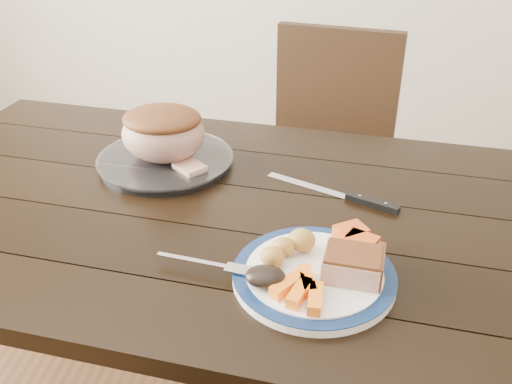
# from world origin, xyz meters

# --- Properties ---
(dining_table) EXTENTS (1.69, 1.08, 0.75)m
(dining_table) POSITION_xyz_m (0.00, 0.00, 0.66)
(dining_table) COLOR black
(dining_table) RESTS_ON ground
(chair_far) EXTENTS (0.49, 0.50, 0.93)m
(chair_far) POSITION_xyz_m (0.22, 0.74, 0.52)
(chair_far) COLOR black
(chair_far) RESTS_ON ground
(dinner_plate) EXTENTS (0.29, 0.29, 0.02)m
(dinner_plate) POSITION_xyz_m (0.21, -0.23, 0.76)
(dinner_plate) COLOR white
(dinner_plate) RESTS_ON dining_table
(plate_rim) EXTENTS (0.29, 0.29, 0.02)m
(plate_rim) POSITION_xyz_m (0.21, -0.23, 0.77)
(plate_rim) COLOR #0E2349
(plate_rim) RESTS_ON dinner_plate
(serving_platter) EXTENTS (0.32, 0.32, 0.02)m
(serving_platter) POSITION_xyz_m (-0.17, 0.17, 0.76)
(serving_platter) COLOR white
(serving_platter) RESTS_ON dining_table
(pork_slice) EXTENTS (0.11, 0.09, 0.04)m
(pork_slice) POSITION_xyz_m (0.28, -0.23, 0.79)
(pork_slice) COLOR tan
(pork_slice) RESTS_ON dinner_plate
(roasted_potatoes) EXTENTS (0.10, 0.10, 0.04)m
(roasted_potatoes) POSITION_xyz_m (0.16, -0.19, 0.79)
(roasted_potatoes) COLOR gold
(roasted_potatoes) RESTS_ON dinner_plate
(carrot_batons) EXTENTS (0.09, 0.11, 0.02)m
(carrot_batons) POSITION_xyz_m (0.20, -0.29, 0.78)
(carrot_batons) COLOR orange
(carrot_batons) RESTS_ON dinner_plate
(pumpkin_wedges) EXTENTS (0.09, 0.10, 0.04)m
(pumpkin_wedges) POSITION_xyz_m (0.28, -0.15, 0.79)
(pumpkin_wedges) COLOR #F5541B
(pumpkin_wedges) RESTS_ON dinner_plate
(dark_mushroom) EXTENTS (0.07, 0.05, 0.03)m
(dark_mushroom) POSITION_xyz_m (0.13, -0.28, 0.79)
(dark_mushroom) COLOR black
(dark_mushroom) RESTS_ON dinner_plate
(fork) EXTENTS (0.18, 0.05, 0.00)m
(fork) POSITION_xyz_m (0.03, -0.24, 0.77)
(fork) COLOR silver
(fork) RESTS_ON dinner_plate
(roast_joint) EXTENTS (0.20, 0.17, 0.13)m
(roast_joint) POSITION_xyz_m (-0.17, 0.17, 0.83)
(roast_joint) COLOR tan
(roast_joint) RESTS_ON serving_platter
(cut_slice) EXTENTS (0.09, 0.09, 0.02)m
(cut_slice) POSITION_xyz_m (-0.09, 0.11, 0.78)
(cut_slice) COLOR tan
(cut_slice) RESTS_ON serving_platter
(carving_knife) EXTENTS (0.30, 0.15, 0.01)m
(carving_knife) POSITION_xyz_m (0.29, 0.06, 0.76)
(carving_knife) COLOR silver
(carving_knife) RESTS_ON dining_table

